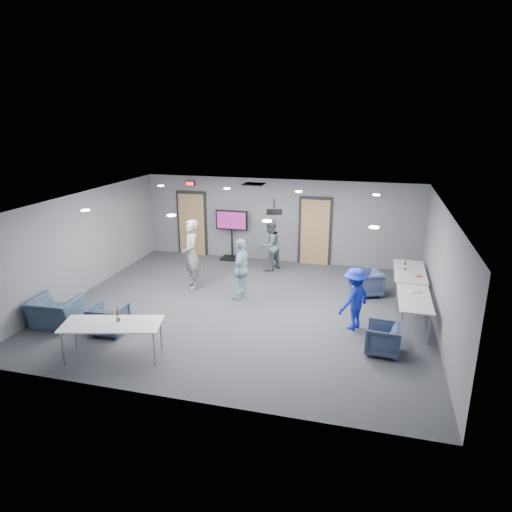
% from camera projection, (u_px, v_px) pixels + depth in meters
% --- Properties ---
extents(floor, '(9.00, 9.00, 0.00)m').
position_uv_depth(floor, '(244.00, 307.00, 11.47)').
color(floor, '#383940').
rests_on(floor, ground).
extents(ceiling, '(9.00, 9.00, 0.00)m').
position_uv_depth(ceiling, '(243.00, 201.00, 10.67)').
color(ceiling, white).
rests_on(ceiling, wall_back).
extents(wall_back, '(9.00, 0.02, 2.70)m').
position_uv_depth(wall_back, '(279.00, 221.00, 14.76)').
color(wall_back, slate).
rests_on(wall_back, floor).
extents(wall_front, '(9.00, 0.02, 2.70)m').
position_uv_depth(wall_front, '(175.00, 327.00, 7.38)').
color(wall_front, slate).
rests_on(wall_front, floor).
extents(wall_left, '(0.02, 8.00, 2.70)m').
position_uv_depth(wall_left, '(82.00, 243.00, 12.17)').
color(wall_left, slate).
rests_on(wall_left, floor).
extents(wall_right, '(0.02, 8.00, 2.70)m').
position_uv_depth(wall_right, '(441.00, 272.00, 9.97)').
color(wall_right, slate).
rests_on(wall_right, floor).
extents(door_left, '(1.06, 0.17, 2.24)m').
position_uv_depth(door_left, '(192.00, 224.00, 15.53)').
color(door_left, black).
rests_on(door_left, wall_back).
extents(door_right, '(1.06, 0.17, 2.24)m').
position_uv_depth(door_right, '(315.00, 232.00, 14.51)').
color(door_right, black).
rests_on(door_right, wall_back).
extents(exit_sign, '(0.32, 0.08, 0.16)m').
position_uv_depth(exit_sign, '(190.00, 184.00, 15.10)').
color(exit_sign, black).
rests_on(exit_sign, wall_back).
extents(hvac_diffuser, '(0.60, 0.60, 0.03)m').
position_uv_depth(hvac_diffuser, '(254.00, 184.00, 13.38)').
color(hvac_diffuser, black).
rests_on(hvac_diffuser, ceiling).
extents(downlights, '(6.18, 3.78, 0.02)m').
position_uv_depth(downlights, '(243.00, 202.00, 10.67)').
color(downlights, white).
rests_on(downlights, ceiling).
extents(person_a, '(0.76, 0.85, 1.94)m').
position_uv_depth(person_a, '(192.00, 254.00, 12.51)').
color(person_a, gray).
rests_on(person_a, floor).
extents(person_b, '(0.88, 0.96, 1.61)m').
position_uv_depth(person_b, '(270.00, 245.00, 14.01)').
color(person_b, slate).
rests_on(person_b, floor).
extents(person_c, '(0.42, 0.97, 1.63)m').
position_uv_depth(person_c, '(241.00, 269.00, 11.82)').
color(person_c, '#A0BBCE').
rests_on(person_c, floor).
extents(person_d, '(0.95, 1.06, 1.43)m').
position_uv_depth(person_d, '(354.00, 299.00, 10.16)').
color(person_d, '#1D2FBC').
rests_on(person_d, floor).
extents(chair_right_a, '(0.96, 0.94, 0.67)m').
position_uv_depth(chair_right_a, '(367.00, 283.00, 12.18)').
color(chair_right_a, '#3B4566').
rests_on(chair_right_a, floor).
extents(chair_right_c, '(0.74, 0.72, 0.63)m').
position_uv_depth(chair_right_c, '(383.00, 339.00, 9.20)').
color(chair_right_c, '#34405B').
rests_on(chair_right_c, floor).
extents(chair_front_a, '(0.76, 0.78, 0.67)m').
position_uv_depth(chair_front_a, '(109.00, 319.00, 10.06)').
color(chair_front_a, '#35455B').
rests_on(chair_front_a, floor).
extents(chair_front_b, '(1.10, 0.98, 0.67)m').
position_uv_depth(chair_front_b, '(55.00, 312.00, 10.38)').
color(chair_front_b, '#3B4F66').
rests_on(chair_front_b, floor).
extents(table_right_a, '(0.80, 1.91, 0.73)m').
position_uv_depth(table_right_a, '(410.00, 272.00, 11.95)').
color(table_right_a, silver).
rests_on(table_right_a, floor).
extents(table_right_b, '(0.72, 1.72, 0.73)m').
position_uv_depth(table_right_b, '(414.00, 300.00, 10.20)').
color(table_right_b, silver).
rests_on(table_right_b, floor).
extents(table_front_left, '(2.06, 1.26, 0.73)m').
position_uv_depth(table_front_left, '(112.00, 325.00, 8.94)').
color(table_front_left, silver).
rests_on(table_front_left, floor).
extents(bottle_front, '(0.08, 0.08, 0.30)m').
position_uv_depth(bottle_front, '(118.00, 316.00, 9.02)').
color(bottle_front, '#5F2E10').
rests_on(bottle_front, table_front_left).
extents(bottle_right, '(0.07, 0.07, 0.27)m').
position_uv_depth(bottle_right, '(405.00, 266.00, 12.00)').
color(bottle_right, '#5F2E10').
rests_on(bottle_right, table_right_a).
extents(snack_box, '(0.19, 0.16, 0.04)m').
position_uv_depth(snack_box, '(419.00, 276.00, 11.49)').
color(snack_box, '#CD4233').
rests_on(snack_box, table_right_a).
extents(wrapper, '(0.26, 0.20, 0.05)m').
position_uv_depth(wrapper, '(415.00, 291.00, 10.49)').
color(wrapper, silver).
rests_on(wrapper, table_right_b).
extents(tv_stand, '(1.08, 0.51, 1.66)m').
position_uv_depth(tv_stand, '(232.00, 232.00, 15.02)').
color(tv_stand, black).
rests_on(tv_stand, floor).
extents(projector, '(0.45, 0.41, 0.37)m').
position_uv_depth(projector, '(274.00, 211.00, 11.10)').
color(projector, black).
rests_on(projector, ceiling).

